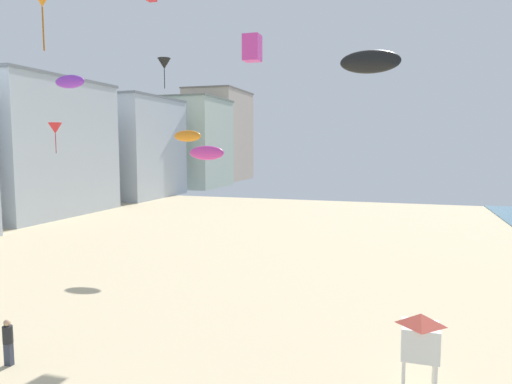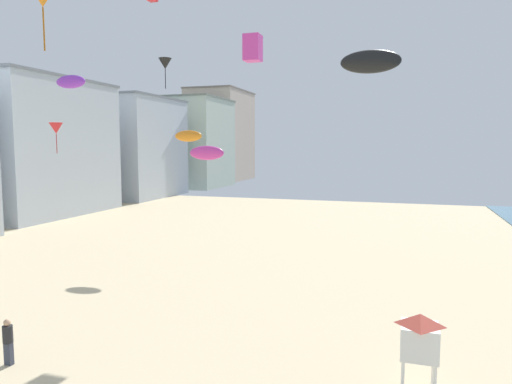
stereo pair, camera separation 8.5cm
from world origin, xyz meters
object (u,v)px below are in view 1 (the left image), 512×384
kite_purple_parafoil (70,82)px  kite_red_delta (55,128)px  lifeguard_stand (420,336)px  kite_black_delta (164,64)px  kite_flyer (8,340)px  kite_black_parafoil (370,62)px  kite_magenta_parafoil (207,153)px  kite_magenta_box (252,48)px  kite_orange_parafoil (188,136)px

kite_purple_parafoil → kite_red_delta: kite_purple_parafoil is taller
lifeguard_stand → kite_black_delta: 27.41m
kite_flyer → kite_black_parafoil: bearing=-179.8°
kite_magenta_parafoil → kite_magenta_box: size_ratio=1.06×
kite_black_parafoil → kite_magenta_parafoil: bearing=-150.2°
kite_magenta_parafoil → kite_orange_parafoil: 12.81m
kite_magenta_box → kite_red_delta: 12.26m
kite_magenta_parafoil → kite_flyer: bearing=-125.2°
kite_magenta_parafoil → kite_magenta_box: kite_magenta_box is taller
kite_flyer → kite_red_delta: 13.92m
kite_black_parafoil → kite_magenta_box: 8.34m
lifeguard_stand → kite_black_parafoil: bearing=86.6°
kite_black_parafoil → kite_magenta_box: (-7.06, 4.04, 1.84)m
kite_flyer → kite_black_delta: bearing=-120.2°
kite_black_delta → kite_black_parafoil: bearing=-30.1°
kite_orange_parafoil → kite_black_delta: bearing=147.2°
lifeguard_stand → kite_magenta_box: kite_magenta_box is taller
kite_purple_parafoil → kite_magenta_box: 11.60m
kite_magenta_parafoil → kite_orange_parafoil: (-6.28, 11.12, 1.00)m
kite_black_delta → kite_magenta_parafoil: kite_black_delta is taller
lifeguard_stand → kite_black_delta: bearing=117.2°
lifeguard_stand → kite_orange_parafoil: size_ratio=1.25×
kite_purple_parafoil → kite_magenta_parafoil: bearing=-26.4°
kite_red_delta → kite_orange_parafoil: bearing=60.2°
kite_magenta_parafoil → kite_orange_parafoil: kite_orange_parafoil is taller
lifeguard_stand → kite_flyer: bearing=170.8°
kite_purple_parafoil → kite_flyer: bearing=-60.4°
kite_flyer → kite_purple_parafoil: bearing=-102.9°
kite_red_delta → kite_flyer: bearing=-58.2°
kite_purple_parafoil → kite_black_delta: kite_black_delta is taller
kite_magenta_box → lifeguard_stand: bearing=-52.7°
kite_red_delta → kite_orange_parafoil: kite_red_delta is taller
kite_black_delta → kite_magenta_box: kite_black_delta is taller
lifeguard_stand → kite_black_parafoil: 12.81m
kite_purple_parafoil → kite_black_delta: size_ratio=0.95×
kite_flyer → kite_orange_parafoil: kite_orange_parafoil is taller
lifeguard_stand → kite_red_delta: (-19.63, 7.60, 6.75)m
kite_purple_parafoil → kite_magenta_parafoil: (11.72, -5.82, -4.29)m
lifeguard_stand → kite_magenta_box: size_ratio=1.68×
kite_red_delta → kite_orange_parafoil: 9.07m
kite_orange_parafoil → kite_black_parafoil: bearing=-29.6°
kite_magenta_box → kite_red_delta: (-10.34, -4.58, -4.72)m
kite_black_delta → kite_magenta_box: (8.49, -4.99, -0.36)m
kite_flyer → kite_black_parafoil: size_ratio=0.59×
kite_black_parafoil → kite_red_delta: size_ratio=1.58×
lifeguard_stand → kite_black_delta: size_ratio=1.15×
kite_purple_parafoil → kite_magenta_box: (11.29, 2.01, 1.75)m
kite_purple_parafoil → kite_black_parafoil: size_ratio=0.77×
kite_black_delta → kite_orange_parafoil: (2.65, -1.71, -5.39)m
kite_flyer → kite_magenta_box: 19.50m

